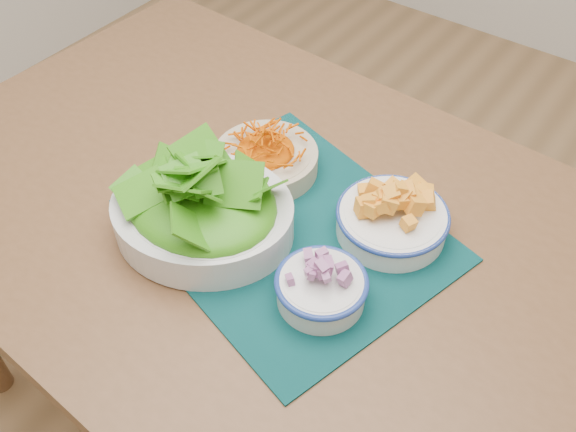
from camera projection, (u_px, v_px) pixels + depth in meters
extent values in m
plane|color=#AD8254|center=(275.00, 389.00, 1.68)|extent=(4.00, 4.00, 0.00)
cube|color=brown|center=(257.00, 214.00, 1.11)|extent=(1.36, 0.94, 0.04)
cylinder|color=brown|center=(191.00, 137.00, 1.84)|extent=(0.06, 0.06, 0.71)
cube|color=black|center=(288.00, 229.00, 1.05)|extent=(0.57, 0.51, 0.00)
cylinder|color=#C2B290|center=(266.00, 161.00, 1.14)|extent=(0.21, 0.21, 0.04)
ellipsoid|color=#E25C00|center=(266.00, 145.00, 1.11)|extent=(0.16, 0.16, 0.03)
cylinder|color=white|center=(392.00, 222.00, 1.03)|extent=(0.22, 0.22, 0.04)
torus|color=navy|center=(393.00, 214.00, 1.02)|extent=(0.18, 0.18, 0.01)
ellipsoid|color=#FFA125|center=(395.00, 204.00, 1.00)|extent=(0.16, 0.16, 0.04)
ellipsoid|color=#1E7109|center=(199.00, 186.00, 0.98)|extent=(0.26, 0.22, 0.08)
cylinder|color=silver|center=(321.00, 290.00, 0.94)|extent=(0.17, 0.17, 0.05)
torus|color=navy|center=(322.00, 282.00, 0.92)|extent=(0.14, 0.14, 0.01)
ellipsoid|color=#6F0952|center=(322.00, 275.00, 0.91)|extent=(0.11, 0.11, 0.02)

